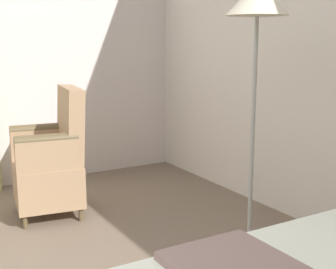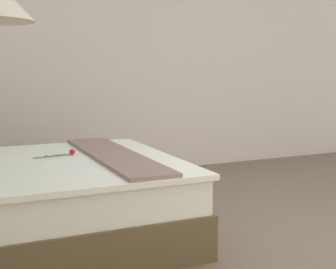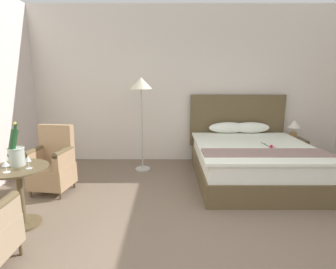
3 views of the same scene
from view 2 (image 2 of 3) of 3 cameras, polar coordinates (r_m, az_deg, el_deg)
ground_plane at (r=3.93m, az=18.71°, el=-12.77°), size 7.77×7.77×0.00m
wall_far_side at (r=6.39m, az=-0.85°, el=9.68°), size 0.12×6.37×3.11m
bed at (r=3.82m, az=-15.96°, el=-7.48°), size 1.91×2.15×1.39m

